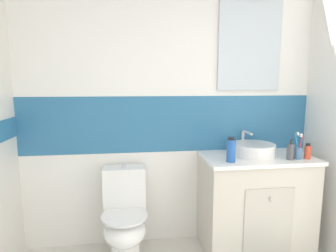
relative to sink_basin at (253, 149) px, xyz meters
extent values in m
cube|color=white|center=(-0.68, 0.28, -0.48)|extent=(3.20, 0.10, 0.85)
cube|color=teal|center=(-0.68, 0.27, 0.20)|extent=(3.20, 0.10, 0.50)
cube|color=white|center=(-0.68, 0.28, 1.02)|extent=(3.20, 0.10, 1.15)
cube|color=silver|center=(0.03, 0.22, 0.89)|extent=(0.58, 0.02, 0.79)
cube|color=beige|center=(0.03, -0.02, -0.49)|extent=(0.90, 0.51, 0.82)
cube|color=white|center=(0.03, -0.03, -0.07)|extent=(0.92, 0.53, 0.03)
cube|color=#B6AD9F|center=(0.03, -0.28, -0.54)|extent=(0.41, 0.01, 0.57)
cylinder|color=silver|center=(0.03, -0.30, -0.33)|extent=(0.02, 0.02, 0.03)
cylinder|color=white|center=(0.00, 0.00, 0.00)|extent=(0.37, 0.37, 0.10)
cylinder|color=#B3B3B8|center=(0.00, 0.00, 0.04)|extent=(0.31, 0.31, 0.01)
cylinder|color=silver|center=(0.00, 0.21, 0.03)|extent=(0.03, 0.03, 0.18)
cylinder|color=silver|center=(0.00, 0.11, 0.12)|extent=(0.02, 0.17, 0.02)
cylinder|color=white|center=(-1.10, -0.05, -0.81)|extent=(0.24, 0.24, 0.18)
ellipsoid|color=white|center=(-1.10, -0.09, -0.61)|extent=(0.34, 0.42, 0.22)
cylinder|color=white|center=(-1.10, -0.09, -0.49)|extent=(0.37, 0.37, 0.02)
cube|color=white|center=(-1.10, 0.12, -0.33)|extent=(0.36, 0.17, 0.35)
cylinder|color=silver|center=(-1.10, 0.12, -0.15)|extent=(0.04, 0.04, 0.02)
cylinder|color=#4C7299|center=(0.32, -0.16, -0.01)|extent=(0.06, 0.06, 0.09)
cylinder|color=#D83F4C|center=(0.33, -0.17, 0.06)|extent=(0.03, 0.02, 0.17)
cube|color=white|center=(0.33, -0.17, 0.14)|extent=(0.02, 0.02, 0.03)
cylinder|color=#338CD8|center=(0.31, -0.15, 0.06)|extent=(0.04, 0.04, 0.18)
cube|color=white|center=(0.31, -0.15, 0.15)|extent=(0.02, 0.02, 0.03)
cylinder|color=#4C4C51|center=(0.24, -0.17, 0.01)|extent=(0.06, 0.06, 0.13)
cylinder|color=#262626|center=(0.24, -0.17, 0.09)|extent=(0.01, 0.01, 0.04)
cylinder|color=#262626|center=(0.24, -0.19, 0.11)|extent=(0.01, 0.02, 0.01)
cylinder|color=#2659B2|center=(-0.26, -0.18, 0.03)|extent=(0.07, 0.07, 0.18)
cylinder|color=black|center=(-0.26, -0.18, 0.13)|extent=(0.05, 0.05, 0.02)
cylinder|color=#D84C33|center=(0.40, -0.17, 0.00)|extent=(0.05, 0.05, 0.11)
cylinder|color=black|center=(0.40, -0.17, 0.06)|extent=(0.04, 0.04, 0.02)
camera|label=1|loc=(-1.03, -2.20, 0.55)|focal=29.57mm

